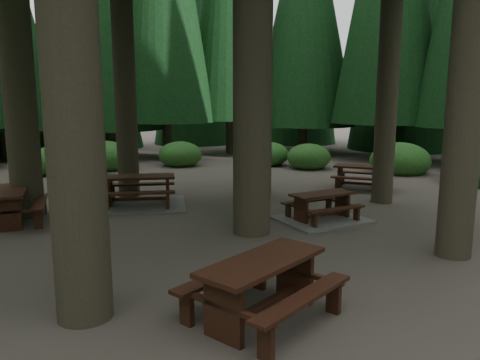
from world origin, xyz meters
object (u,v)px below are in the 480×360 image
object	(u,v)px
picnic_table_c	(139,195)
picnic_table_e	(262,280)
picnic_table_b	(11,201)
picnic_table_a	(322,212)
picnic_table_d	(362,174)

from	to	relation	value
picnic_table_c	picnic_table_e	bearing A→B (deg)	-74.02
picnic_table_b	picnic_table_c	xyz separation A→B (m)	(3.17, 0.92, -0.25)
picnic_table_a	picnic_table_b	size ratio (longest dim) A/B	1.19
picnic_table_d	picnic_table_e	xyz separation A→B (m)	(-6.52, -7.75, 0.05)
picnic_table_a	picnic_table_c	world-z (taller)	picnic_table_c
picnic_table_c	picnic_table_d	distance (m)	7.38
picnic_table_a	picnic_table_b	distance (m)	7.64
picnic_table_d	picnic_table_b	bearing A→B (deg)	-133.66
picnic_table_a	picnic_table_c	xyz separation A→B (m)	(-4.16, 3.06, 0.08)
picnic_table_a	picnic_table_d	size ratio (longest dim) A/B	1.00
picnic_table_b	picnic_table_e	bearing A→B (deg)	-149.77
picnic_table_c	picnic_table_e	xyz separation A→B (m)	(0.86, -7.55, 0.27)
picnic_table_c	picnic_table_d	xyz separation A→B (m)	(7.38, 0.20, 0.22)
picnic_table_c	picnic_table_b	bearing A→B (deg)	-154.36
picnic_table_b	picnic_table_e	xyz separation A→B (m)	(4.03, -6.63, 0.02)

